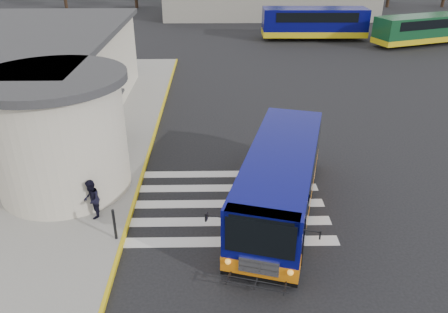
{
  "coord_description": "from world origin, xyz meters",
  "views": [
    {
      "loc": [
        -0.75,
        -15.39,
        9.64
      ],
      "look_at": [
        -0.47,
        -0.5,
        1.97
      ],
      "focal_mm": 35.0,
      "sensor_mm": 36.0,
      "label": 1
    }
  ],
  "objects_px": {
    "transit_bus": "(280,183)",
    "pedestrian_a": "(53,199)",
    "pedestrian_b": "(92,199)",
    "far_bus_a": "(314,22)",
    "far_bus_b": "(421,29)",
    "bollard": "(114,224)"
  },
  "relations": [
    {
      "from": "pedestrian_b",
      "to": "far_bus_b",
      "type": "relative_size",
      "value": 0.16
    },
    {
      "from": "transit_bus",
      "to": "far_bus_b",
      "type": "height_order",
      "value": "far_bus_b"
    },
    {
      "from": "transit_bus",
      "to": "pedestrian_a",
      "type": "xyz_separation_m",
      "value": [
        -8.38,
        -0.45,
        -0.31
      ]
    },
    {
      "from": "far_bus_b",
      "to": "transit_bus",
      "type": "bearing_deg",
      "value": 129.14
    },
    {
      "from": "bollard",
      "to": "far_bus_b",
      "type": "distance_m",
      "value": 37.32
    },
    {
      "from": "pedestrian_b",
      "to": "far_bus_a",
      "type": "distance_m",
      "value": 33.92
    },
    {
      "from": "transit_bus",
      "to": "far_bus_b",
      "type": "bearing_deg",
      "value": 74.15
    },
    {
      "from": "transit_bus",
      "to": "pedestrian_b",
      "type": "bearing_deg",
      "value": -160.57
    },
    {
      "from": "bollard",
      "to": "far_bus_a",
      "type": "bearing_deg",
      "value": 67.49
    },
    {
      "from": "pedestrian_b",
      "to": "bollard",
      "type": "height_order",
      "value": "pedestrian_b"
    },
    {
      "from": "pedestrian_a",
      "to": "pedestrian_b",
      "type": "relative_size",
      "value": 1.01
    },
    {
      "from": "pedestrian_a",
      "to": "pedestrian_b",
      "type": "height_order",
      "value": "pedestrian_a"
    },
    {
      "from": "transit_bus",
      "to": "pedestrian_a",
      "type": "bearing_deg",
      "value": -161.22
    },
    {
      "from": "pedestrian_b",
      "to": "far_bus_b",
      "type": "bearing_deg",
      "value": 126.48
    },
    {
      "from": "transit_bus",
      "to": "pedestrian_a",
      "type": "relative_size",
      "value": 6.09
    },
    {
      "from": "pedestrian_a",
      "to": "transit_bus",
      "type": "bearing_deg",
      "value": -84.54
    },
    {
      "from": "bollard",
      "to": "far_bus_a",
      "type": "distance_m",
      "value": 34.71
    },
    {
      "from": "far_bus_a",
      "to": "pedestrian_b",
      "type": "bearing_deg",
      "value": 156.0
    },
    {
      "from": "pedestrian_b",
      "to": "far_bus_b",
      "type": "distance_m",
      "value": 36.97
    },
    {
      "from": "bollard",
      "to": "pedestrian_b",
      "type": "bearing_deg",
      "value": 129.21
    },
    {
      "from": "bollard",
      "to": "transit_bus",
      "type": "bearing_deg",
      "value": 16.95
    },
    {
      "from": "bollard",
      "to": "far_bus_b",
      "type": "height_order",
      "value": "far_bus_b"
    }
  ]
}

